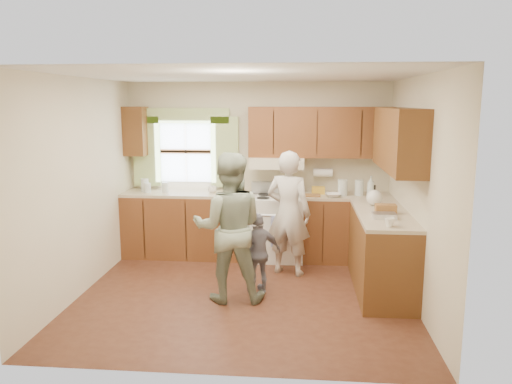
# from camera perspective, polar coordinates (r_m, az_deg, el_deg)

# --- Properties ---
(room) EXTENTS (3.80, 3.80, 3.80)m
(room) POSITION_cam_1_polar(r_m,az_deg,el_deg) (5.59, -1.38, 0.29)
(room) COLOR #432115
(room) RESTS_ON ground
(kitchen_fixtures) EXTENTS (3.80, 2.25, 2.15)m
(kitchen_fixtures) POSITION_cam_1_polar(r_m,az_deg,el_deg) (6.69, 4.90, -1.67)
(kitchen_fixtures) COLOR #47240F
(kitchen_fixtures) RESTS_ON ground
(stove) EXTENTS (0.76, 0.67, 1.07)m
(stove) POSITION_cam_1_polar(r_m,az_deg,el_deg) (7.14, 2.34, -3.95)
(stove) COLOR silver
(stove) RESTS_ON ground
(woman_left) EXTENTS (0.68, 0.56, 1.62)m
(woman_left) POSITION_cam_1_polar(r_m,az_deg,el_deg) (6.43, 3.74, -2.43)
(woman_left) COLOR beige
(woman_left) RESTS_ON ground
(woman_right) EXTENTS (0.87, 0.71, 1.68)m
(woman_right) POSITION_cam_1_polar(r_m,az_deg,el_deg) (5.57, -3.12, -4.08)
(woman_right) COLOR #284030
(woman_right) RESTS_ON ground
(child) EXTENTS (0.60, 0.47, 0.95)m
(child) POSITION_cam_1_polar(r_m,az_deg,el_deg) (5.86, 0.28, -7.01)
(child) COLOR slate
(child) RESTS_ON ground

